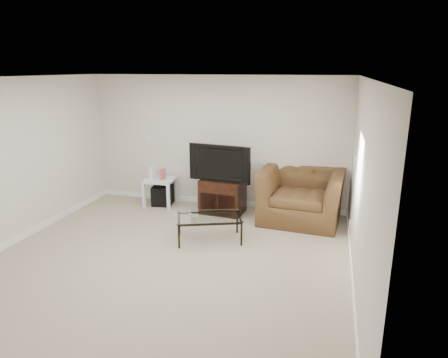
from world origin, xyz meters
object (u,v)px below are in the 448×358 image
(side_table, at_px, (161,192))
(recliner, at_px, (301,187))
(coffee_table, at_px, (209,228))
(tv_stand, at_px, (223,196))
(television, at_px, (222,162))
(subwoofer, at_px, (163,195))

(side_table, bearing_deg, recliner, -2.43)
(recliner, height_order, coffee_table, recliner)
(tv_stand, height_order, recliner, recliner)
(television, distance_m, side_table, 1.49)
(recliner, bearing_deg, coffee_table, -131.31)
(tv_stand, bearing_deg, side_table, -179.84)
(television, bearing_deg, recliner, 8.95)
(side_table, bearing_deg, tv_stand, -5.10)
(television, distance_m, recliner, 1.48)
(subwoofer, bearing_deg, coffee_table, -44.89)
(tv_stand, relative_size, coffee_table, 0.76)
(recliner, bearing_deg, television, -174.04)
(television, distance_m, subwoofer, 1.50)
(television, bearing_deg, side_table, -178.84)
(side_table, distance_m, subwoofer, 0.09)
(side_table, xyz_separation_m, subwoofer, (0.03, 0.02, -0.08))
(subwoofer, bearing_deg, recliner, -2.97)
(tv_stand, distance_m, recliner, 1.46)
(tv_stand, relative_size, subwoofer, 2.05)
(tv_stand, distance_m, subwoofer, 1.29)
(tv_stand, bearing_deg, coffee_table, -78.81)
(side_table, bearing_deg, coffee_table, -43.75)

